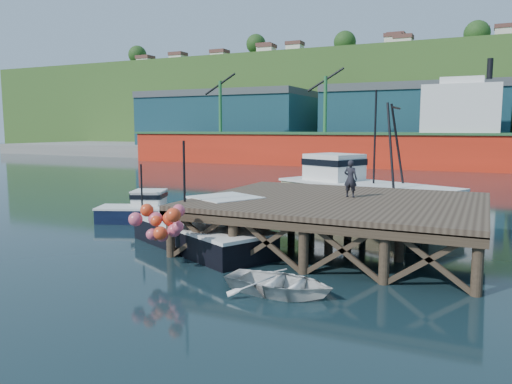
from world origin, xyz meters
The scene contains 12 objects.
ground centered at (0.00, 0.00, 0.00)m, with size 300.00×300.00×0.00m, color black.
wharf centered at (5.50, -0.19, 1.94)m, with size 12.00×10.00×2.62m.
far_quay centered at (0.00, 70.00, 1.00)m, with size 160.00×40.00×2.00m, color gray.
warehouse_left centered at (-35.00, 65.00, 6.50)m, with size 32.00×16.00×9.00m, color #17414D.
warehouse_mid centered at (0.00, 65.00, 6.50)m, with size 28.00×16.00×9.00m, color #17414D.
cargo_ship centered at (-8.46, 48.00, 3.31)m, with size 55.50×10.00×13.75m.
hillside centered at (0.00, 100.00, 11.00)m, with size 220.00×50.00×22.00m, color #2D511E.
boat_navy centered at (-5.96, 1.26, 0.66)m, with size 5.56×3.85×3.27m.
boat_black centered at (0.32, -2.71, 0.86)m, with size 8.02×6.74×4.68m.
trawler centered at (4.42, 8.77, 1.53)m, with size 11.75×8.22×7.43m.
dinghy centered at (5.56, -7.13, 0.37)m, with size 2.53×3.54×0.73m, color silver.
dockworker centered at (5.80, 0.65, 2.96)m, with size 0.61×0.40×1.67m, color black.
Camera 1 is at (11.30, -21.22, 5.19)m, focal length 35.00 mm.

